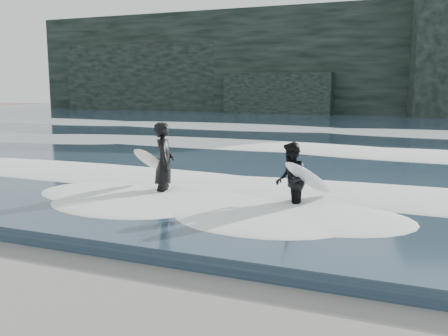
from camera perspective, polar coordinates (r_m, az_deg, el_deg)
The scene contains 7 objects.
sea at distance 33.14m, azimuth 13.55°, elevation 4.47°, with size 90.00×52.00×0.30m, color #253849.
headland at distance 49.94m, azimuth 16.96°, elevation 11.49°, with size 70.00×9.00×10.00m, color black.
foam_near at distance 13.87m, azimuth 0.22°, elevation -0.83°, with size 60.00×3.20×0.20m, color white.
foam_mid at distance 20.45m, azimuth 7.72°, elevation 2.47°, with size 60.00×4.00×0.24m, color white.
foam_far at distance 29.19m, azimuth 12.31°, elevation 4.47°, with size 60.00×4.80×0.30m, color white.
surfer_left at distance 12.18m, azimuth -7.02°, elevation 0.55°, with size 1.20×1.87×2.00m.
surfer_right at distance 10.90m, azimuth 7.92°, elevation -1.39°, with size 1.35×2.08×1.67m.
Camera 1 is at (5.20, -3.62, 2.88)m, focal length 40.00 mm.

